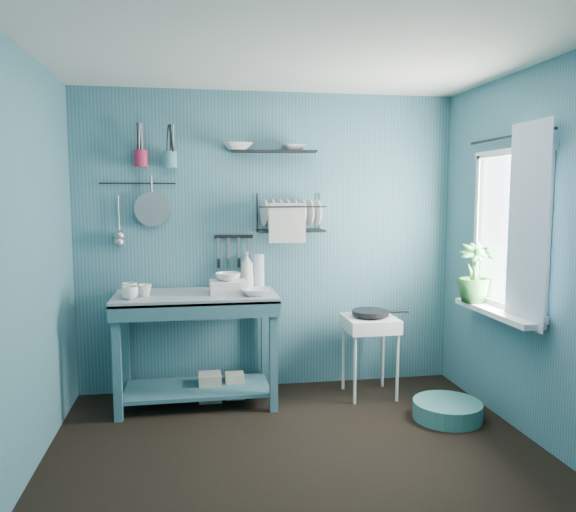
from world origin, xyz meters
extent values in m
plane|color=black|center=(0.00, 0.00, 0.00)|extent=(3.20, 3.20, 0.00)
plane|color=silver|center=(0.00, 0.00, 2.50)|extent=(3.20, 3.20, 0.00)
plane|color=#396874|center=(0.00, 1.50, 1.25)|extent=(3.20, 0.00, 3.20)
plane|color=#396874|center=(0.00, -1.50, 1.25)|extent=(3.20, 0.00, 3.20)
plane|color=#396874|center=(-1.60, 0.00, 1.25)|extent=(0.00, 3.00, 3.00)
plane|color=#396874|center=(1.60, 0.00, 1.25)|extent=(0.00, 3.00, 3.00)
cube|color=#34646F|center=(-0.63, 1.16, 0.44)|extent=(1.27, 0.67, 0.88)
imported|color=white|center=(-1.11, 1.00, 0.93)|extent=(0.12, 0.12, 0.10)
imported|color=white|center=(-1.01, 1.10, 0.93)|extent=(0.14, 0.14, 0.09)
imported|color=white|center=(-1.13, 1.16, 0.93)|extent=(0.17, 0.17, 0.10)
cube|color=silver|center=(-0.38, 1.14, 0.93)|extent=(0.28, 0.22, 0.10)
imported|color=white|center=(-0.38, 1.14, 1.01)|extent=(0.20, 0.19, 0.06)
imported|color=silver|center=(-0.21, 1.36, 1.03)|extent=(0.12, 0.12, 0.30)
cylinder|color=silver|center=(-0.11, 1.38, 1.02)|extent=(0.09, 0.09, 0.28)
imported|color=white|center=(-0.18, 1.01, 0.91)|extent=(0.22, 0.22, 0.05)
cube|color=white|center=(0.78, 1.11, 0.33)|extent=(0.48, 0.48, 0.66)
cylinder|color=black|center=(0.78, 1.11, 0.69)|extent=(0.30, 0.30, 0.03)
cube|color=black|center=(-0.31, 1.47, 1.30)|extent=(0.32, 0.03, 0.03)
cube|color=black|center=(0.16, 1.37, 1.50)|extent=(0.58, 0.31, 0.32)
cube|color=black|center=(0.02, 1.40, 2.00)|extent=(0.72, 0.27, 0.01)
imported|color=white|center=(-0.27, 1.40, 2.01)|extent=(0.26, 0.26, 0.06)
imported|color=white|center=(0.19, 1.40, 2.01)|extent=(0.21, 0.21, 0.05)
cylinder|color=maroon|center=(-1.04, 1.42, 1.94)|extent=(0.11, 0.11, 0.13)
cylinder|color=teal|center=(-0.81, 1.42, 1.93)|extent=(0.11, 0.11, 0.13)
cylinder|color=#909497|center=(-0.96, 1.45, 1.53)|extent=(0.28, 0.03, 0.28)
cylinder|color=#909497|center=(-1.23, 1.46, 1.49)|extent=(0.01, 0.01, 0.30)
cylinder|color=#909497|center=(-1.23, 1.46, 1.44)|extent=(0.01, 0.01, 0.30)
cylinder|color=black|center=(-1.07, 1.47, 1.74)|extent=(0.60, 0.01, 0.01)
plane|color=white|center=(1.59, 0.45, 1.40)|extent=(0.00, 1.10, 1.10)
cube|color=white|center=(1.50, 0.45, 0.81)|extent=(0.16, 0.95, 0.04)
plane|color=white|center=(1.52, 0.15, 1.45)|extent=(0.00, 1.35, 1.35)
cylinder|color=black|center=(1.54, 0.45, 2.05)|extent=(0.02, 1.05, 0.02)
imported|color=#266129|center=(1.48, 0.74, 1.06)|extent=(0.30, 0.30, 0.45)
cube|color=tan|center=(-0.53, 1.21, 0.11)|extent=(0.18, 0.18, 0.22)
cube|color=tan|center=(-0.33, 1.24, 0.10)|extent=(0.15, 0.15, 0.20)
cylinder|color=teal|center=(1.19, 0.54, 0.07)|extent=(0.50, 0.50, 0.13)
camera|label=1|loc=(-0.63, -3.21, 1.65)|focal=35.00mm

